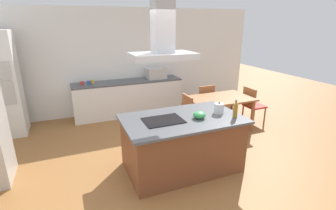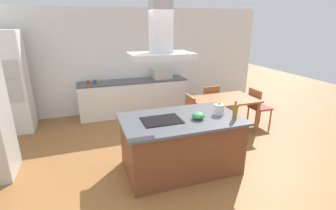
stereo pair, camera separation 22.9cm
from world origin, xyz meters
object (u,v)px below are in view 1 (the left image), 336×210
Objects in this scene: coffee_mug_blue at (89,83)px; dining_table at (220,101)px; mixing_bowl at (199,115)px; wall_oven_stack at (1,85)px; coffee_mug_yellow at (92,82)px; range_hood at (163,40)px; cooktop at (163,120)px; coffee_mug_red at (82,83)px; chair_at_left_end at (183,113)px; chair_at_right_end at (252,103)px; countertop_microwave at (156,73)px; chair_facing_back_wall at (204,100)px; olive_oil_bottle at (235,110)px; tea_kettle at (219,108)px.

dining_table is (2.61, -1.75, -0.28)m from coffee_mug_blue.
mixing_bowl is 4.18m from wall_oven_stack.
range_hood reaches higher than coffee_mug_yellow.
coffee_mug_yellow is (-0.72, 2.96, 0.04)m from cooktop.
coffee_mug_blue is at bearing -136.88° from coffee_mug_yellow.
coffee_mug_red is 3.28m from dining_table.
coffee_mug_blue reaches higher than chair_at_left_end.
dining_table is at bearing -32.42° from coffee_mug_red.
coffee_mug_yellow is at bearing 130.94° from chair_at_left_end.
cooktop is 3.04m from coffee_mug_yellow.
range_hood is at bearing -76.36° from coffee_mug_yellow.
range_hood is at bearing -157.64° from chair_at_right_end.
countertop_microwave is 0.56× the size of chair_facing_back_wall.
range_hood is at bearing -71.36° from coffee_mug_red.
coffee_mug_red is at bearing 147.58° from dining_table.
countertop_microwave reaches higher than chair_facing_back_wall.
coffee_mug_blue is 0.13m from coffee_mug_yellow.
wall_oven_stack reaches higher than coffee_mug_blue.
mixing_bowl is (-0.53, 0.19, -0.07)m from olive_oil_bottle.
wall_oven_stack is at bearing -172.07° from coffee_mug_red.
mixing_bowl is 1.77m from dining_table.
range_hood reaches higher than tea_kettle.
chair_at_right_end is at bearing 29.91° from mixing_bowl.
coffee_mug_red is at bearing 7.93° from wall_oven_stack.
chair_at_left_end is (0.88, 1.11, -0.40)m from cooktop.
coffee_mug_blue is at bearing -179.52° from countertop_microwave.
chair_facing_back_wall is (0.87, -1.10, -0.53)m from countertop_microwave.
chair_at_right_end is (3.68, -1.75, -0.44)m from coffee_mug_red.
chair_at_left_end is (0.32, 1.24, -0.45)m from mixing_bowl.
wall_oven_stack is 3.82m from chair_at_left_end.
range_hood is at bearing -74.13° from coffee_mug_blue.
chair_at_right_end is (2.71, 1.11, -0.40)m from cooktop.
coffee_mug_yellow is at bearing 118.98° from olive_oil_bottle.
mixing_bowl is 0.22× the size of range_hood.
countertop_microwave is 1.65m from coffee_mug_yellow.
olive_oil_bottle reaches higher than cooktop.
dining_table is (1.23, 1.24, -0.29)m from mixing_bowl.
cooktop is at bearing -148.16° from dining_table.
wall_oven_stack is 2.47× the size of chair_at_right_end.
range_hood is (0.81, -2.87, 1.16)m from coffee_mug_blue.
olive_oil_bottle is 0.13× the size of wall_oven_stack.
wall_oven_stack is at bearing 142.88° from tea_kettle.
olive_oil_bottle is at bearing -38.93° from wall_oven_stack.
countertop_microwave is 1.84m from chair_at_left_end.
chair_facing_back_wall is at bearing -51.78° from countertop_microwave.
tea_kettle is 1.25m from chair_at_left_end.
cooktop is 6.67× the size of coffee_mug_red.
olive_oil_bottle is at bearing -16.05° from range_hood.
chair_facing_back_wall is (1.23, 1.90, -0.45)m from mixing_bowl.
chair_at_left_end is (1.60, -1.84, -0.44)m from coffee_mug_yellow.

